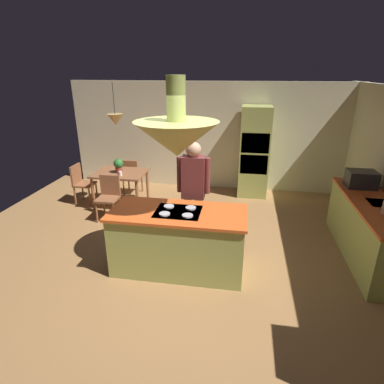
% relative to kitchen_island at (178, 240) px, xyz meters
% --- Properties ---
extents(ground, '(8.16, 8.16, 0.00)m').
position_rel_kitchen_island_xyz_m(ground, '(0.00, 0.20, -0.47)').
color(ground, '#9E7042').
extents(wall_back, '(6.80, 0.10, 2.55)m').
position_rel_kitchen_island_xyz_m(wall_back, '(0.00, 3.65, 0.81)').
color(wall_back, beige).
rests_on(wall_back, ground).
extents(kitchen_island, '(1.94, 0.87, 0.95)m').
position_rel_kitchen_island_xyz_m(kitchen_island, '(0.00, 0.00, 0.00)').
color(kitchen_island, '#A8B259').
rests_on(kitchen_island, ground).
extents(counter_run_right, '(0.73, 2.33, 0.93)m').
position_rel_kitchen_island_xyz_m(counter_run_right, '(2.84, 0.80, 0.01)').
color(counter_run_right, '#A8B259').
rests_on(counter_run_right, ground).
extents(oven_tower, '(0.66, 0.62, 2.05)m').
position_rel_kitchen_island_xyz_m(oven_tower, '(1.10, 3.24, 0.56)').
color(oven_tower, '#A8B259').
rests_on(oven_tower, ground).
extents(dining_table, '(1.08, 0.84, 0.76)m').
position_rel_kitchen_island_xyz_m(dining_table, '(-1.70, 2.10, 0.19)').
color(dining_table, brown).
rests_on(dining_table, ground).
extents(person_at_island, '(0.53, 0.24, 1.77)m').
position_rel_kitchen_island_xyz_m(person_at_island, '(0.11, 0.71, 0.56)').
color(person_at_island, tan).
rests_on(person_at_island, ground).
extents(range_hood, '(1.10, 1.10, 1.00)m').
position_rel_kitchen_island_xyz_m(range_hood, '(0.00, 0.00, 1.51)').
color(range_hood, '#A8B259').
extents(pendant_light_over_table, '(0.32, 0.32, 0.82)m').
position_rel_kitchen_island_xyz_m(pendant_light_over_table, '(-1.70, 2.10, 1.39)').
color(pendant_light_over_table, '#E0B266').
extents(chair_facing_island, '(0.40, 0.40, 0.87)m').
position_rel_kitchen_island_xyz_m(chair_facing_island, '(-1.70, 1.46, 0.03)').
color(chair_facing_island, brown).
rests_on(chair_facing_island, ground).
extents(chair_by_back_wall, '(0.40, 0.40, 0.87)m').
position_rel_kitchen_island_xyz_m(chair_by_back_wall, '(-1.70, 2.74, 0.03)').
color(chair_by_back_wall, brown).
rests_on(chair_by_back_wall, ground).
extents(chair_at_corner, '(0.40, 0.40, 0.87)m').
position_rel_kitchen_island_xyz_m(chair_at_corner, '(-2.62, 2.10, 0.03)').
color(chair_at_corner, brown).
rests_on(chair_at_corner, ground).
extents(potted_plant_on_table, '(0.20, 0.20, 0.30)m').
position_rel_kitchen_island_xyz_m(potted_plant_on_table, '(-1.70, 2.07, 0.46)').
color(potted_plant_on_table, '#99382D').
rests_on(potted_plant_on_table, dining_table).
extents(cup_on_table, '(0.07, 0.07, 0.09)m').
position_rel_kitchen_island_xyz_m(cup_on_table, '(-1.60, 1.89, 0.34)').
color(cup_on_table, white).
rests_on(cup_on_table, dining_table).
extents(microwave_on_counter, '(0.46, 0.36, 0.28)m').
position_rel_kitchen_island_xyz_m(microwave_on_counter, '(2.84, 1.49, 0.60)').
color(microwave_on_counter, '#232326').
rests_on(microwave_on_counter, counter_run_right).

